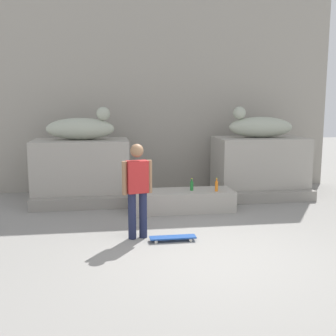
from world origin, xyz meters
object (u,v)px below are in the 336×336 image
(statue_reclining_right, at_px, (259,126))
(skater, at_px, (137,187))
(statue_reclining_left, at_px, (82,128))
(skateboard, at_px, (173,237))
(bottle_green, at_px, (192,186))
(bottle_orange, at_px, (217,186))

(statue_reclining_right, height_order, skater, statue_reclining_right)
(skater, bearing_deg, statue_reclining_right, 29.66)
(statue_reclining_left, relative_size, statue_reclining_right, 0.99)
(skateboard, distance_m, bottle_green, 2.15)
(skateboard, relative_size, bottle_green, 2.95)
(statue_reclining_right, relative_size, bottle_green, 6.10)
(statue_reclining_left, height_order, skater, statue_reclining_left)
(statue_reclining_left, distance_m, bottle_orange, 3.46)
(bottle_green, bearing_deg, statue_reclining_right, 32.50)
(statue_reclining_left, xyz_separation_m, statue_reclining_right, (4.39, 0.01, 0.00))
(statue_reclining_right, bearing_deg, bottle_orange, 50.92)
(skateboard, bearing_deg, statue_reclining_left, 117.11)
(statue_reclining_left, height_order, skateboard, statue_reclining_left)
(statue_reclining_left, bearing_deg, bottle_orange, -20.84)
(statue_reclining_right, relative_size, bottle_orange, 5.65)
(statue_reclining_left, distance_m, skater, 3.26)
(statue_reclining_left, xyz_separation_m, bottle_orange, (2.92, -1.41, -1.20))
(statue_reclining_left, distance_m, skateboard, 4.00)
(bottle_orange, bearing_deg, statue_reclining_right, 44.04)
(skater, distance_m, skateboard, 1.07)
(skater, bearing_deg, bottle_orange, 27.84)
(statue_reclining_right, distance_m, bottle_orange, 2.37)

